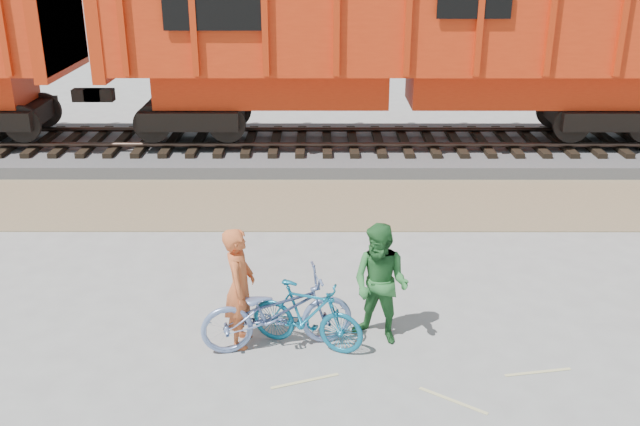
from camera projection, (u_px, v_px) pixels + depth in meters
The scene contains 9 objects.
ground at pixel (379, 347), 9.73m from camera, with size 120.00×120.00×0.00m, color #9E9E99.
gravel_strip at pixel (359, 204), 14.84m from camera, with size 120.00×3.00×0.02m, color #96815D.
ballast_bed at pixel (352, 149), 18.05m from camera, with size 120.00×4.00×0.30m, color slate.
track at pixel (353, 137), 17.93m from camera, with size 120.00×2.60×0.24m.
hopper_car_center at pixel (400, 34), 16.99m from camera, with size 14.00×3.13×4.65m.
bicycle_blue at pixel (277, 311), 9.56m from camera, with size 0.72×2.06×1.08m, color #6B82B5.
bicycle_teal at pixel (307, 316), 9.58m from camera, with size 0.45×1.60×0.96m, color #11678A.
person_solo at pixel (240, 287), 9.54m from camera, with size 0.62×0.41×1.70m, color #D05E2E.
person_man at pixel (381, 284), 9.62m from camera, with size 0.83×0.65×1.70m, color #2B6E32.
Camera 1 is at (-0.80, -8.38, 5.29)m, focal length 40.00 mm.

